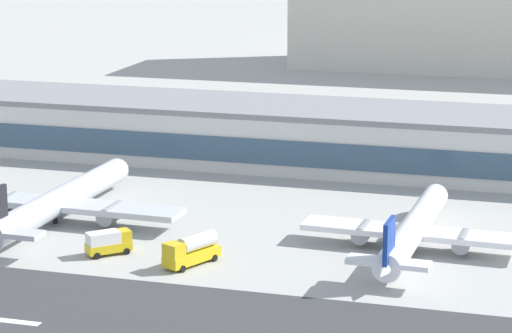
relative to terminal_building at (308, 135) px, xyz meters
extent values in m
cube|color=silver|center=(0.00, 0.06, -0.50)|extent=(168.44, 21.73, 9.72)
cube|color=#38516B|center=(0.00, -10.96, -0.99)|extent=(163.38, 0.30, 4.38)
cube|color=gray|center=(0.00, 0.06, 4.86)|extent=(170.12, 21.95, 1.00)
cylinder|color=silver|center=(-26.89, -44.80, -2.30)|extent=(5.18, 39.62, 3.95)
sphere|color=silver|center=(-26.28, -25.05, -2.30)|extent=(3.75, 3.75, 3.75)
cube|color=silver|center=(-26.92, -45.59, -2.70)|extent=(38.56, 7.12, 0.87)
cylinder|color=gray|center=(-18.28, -45.86, -3.39)|extent=(2.74, 5.61, 2.57)
cylinder|color=gray|center=(-35.55, -45.32, -3.39)|extent=(2.74, 5.61, 2.57)
cylinder|color=black|center=(-26.95, -46.78, -4.82)|extent=(0.71, 0.71, 1.09)
cylinder|color=white|center=(25.39, -43.81, -2.56)|extent=(5.09, 36.31, 3.62)
sphere|color=white|center=(26.12, -25.72, -2.56)|extent=(3.44, 3.44, 3.44)
cone|color=white|center=(24.65, -61.89, -2.56)|extent=(3.52, 6.64, 3.26)
cube|color=white|center=(25.36, -44.53, -2.92)|extent=(30.60, 6.66, 0.80)
cylinder|color=gray|center=(32.19, -44.81, -3.56)|extent=(2.56, 5.16, 2.35)
cylinder|color=gray|center=(18.52, -44.25, -3.56)|extent=(2.56, 5.16, 2.35)
cube|color=white|center=(24.71, -60.44, -2.20)|extent=(10.45, 3.41, 0.64)
cube|color=navy|center=(24.71, -60.44, 0.34)|extent=(0.78, 4.91, 5.79)
cylinder|color=black|center=(25.31, -45.61, -4.87)|extent=(0.65, 0.65, 1.00)
cube|color=gold|center=(-1.36, -59.04, -4.22)|extent=(5.97, 8.80, 1.40)
cylinder|color=silver|center=(-0.93, -58.11, -2.47)|extent=(4.36, 6.12, 2.10)
cube|color=gold|center=(-2.74, -61.96, -2.62)|extent=(3.03, 2.86, 1.80)
cylinder|color=black|center=(-3.81, -61.17, -4.92)|extent=(0.64, 0.93, 0.90)
cylinder|color=black|center=(-1.45, -62.28, -4.92)|extent=(0.64, 0.93, 0.90)
cylinder|color=black|center=(-1.27, -55.79, -4.92)|extent=(0.64, 0.93, 0.90)
cylinder|color=black|center=(1.08, -56.90, -4.92)|extent=(0.64, 0.93, 0.90)
cube|color=gold|center=(-13.50, -58.13, -4.32)|extent=(5.96, 5.92, 1.20)
cube|color=silver|center=(-14.02, -58.63, -2.92)|extent=(4.70, 4.67, 1.60)
cube|color=gold|center=(-11.96, -56.62, -2.97)|extent=(2.75, 2.75, 1.50)
cylinder|color=black|center=(-11.17, -57.51, -4.92)|extent=(0.84, 0.83, 0.90)
cylinder|color=black|center=(-12.85, -55.80, -4.92)|extent=(0.84, 0.83, 0.90)
cylinder|color=black|center=(-14.16, -60.46, -4.92)|extent=(0.84, 0.83, 0.90)
cylinder|color=black|center=(-15.84, -58.75, -4.92)|extent=(0.84, 0.83, 0.90)
camera|label=1|loc=(45.29, -189.93, 41.34)|focal=78.32mm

